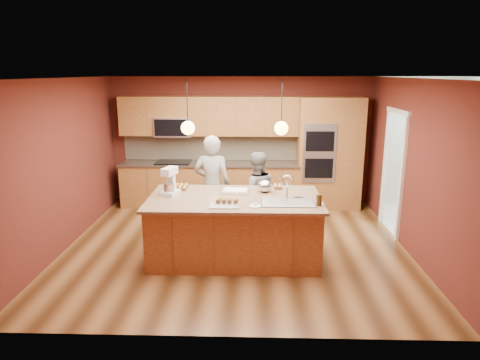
{
  "coord_description": "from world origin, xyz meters",
  "views": [
    {
      "loc": [
        0.27,
        -6.57,
        2.79
      ],
      "look_at": [
        0.07,
        -0.1,
        1.15
      ],
      "focal_mm": 32.0,
      "sensor_mm": 36.0,
      "label": 1
    }
  ],
  "objects_px": {
    "person_left": "(212,185)",
    "mixing_bowl": "(265,186)",
    "person_right": "(256,194)",
    "island": "(236,227)",
    "stand_mixer": "(170,183)"
  },
  "relations": [
    {
      "from": "island",
      "to": "person_left",
      "type": "xyz_separation_m",
      "value": [
        -0.44,
        0.98,
        0.39
      ]
    },
    {
      "from": "island",
      "to": "person_right",
      "type": "distance_m",
      "value": 1.06
    },
    {
      "from": "stand_mixer",
      "to": "mixing_bowl",
      "type": "xyz_separation_m",
      "value": [
        1.46,
        0.2,
        -0.09
      ]
    },
    {
      "from": "person_right",
      "to": "stand_mixer",
      "type": "relative_size",
      "value": 3.46
    },
    {
      "from": "person_right",
      "to": "mixing_bowl",
      "type": "bearing_deg",
      "value": 90.92
    },
    {
      "from": "person_right",
      "to": "stand_mixer",
      "type": "xyz_separation_m",
      "value": [
        -1.33,
        -0.86,
        0.4
      ]
    },
    {
      "from": "mixing_bowl",
      "to": "stand_mixer",
      "type": "bearing_deg",
      "value": -172.26
    },
    {
      "from": "island",
      "to": "mixing_bowl",
      "type": "height_order",
      "value": "island"
    },
    {
      "from": "person_left",
      "to": "stand_mixer",
      "type": "height_order",
      "value": "person_left"
    },
    {
      "from": "island",
      "to": "stand_mixer",
      "type": "height_order",
      "value": "stand_mixer"
    },
    {
      "from": "person_left",
      "to": "stand_mixer",
      "type": "distance_m",
      "value": 1.06
    },
    {
      "from": "person_left",
      "to": "mixing_bowl",
      "type": "height_order",
      "value": "person_left"
    },
    {
      "from": "island",
      "to": "stand_mixer",
      "type": "bearing_deg",
      "value": 173.13
    },
    {
      "from": "person_right",
      "to": "stand_mixer",
      "type": "bearing_deg",
      "value": 22.65
    },
    {
      "from": "stand_mixer",
      "to": "island",
      "type": "bearing_deg",
      "value": 11.27
    }
  ]
}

